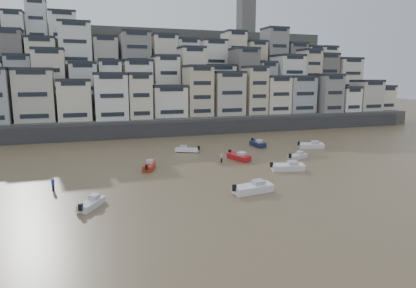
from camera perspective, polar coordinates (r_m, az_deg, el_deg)
name	(u,v)px	position (r m, az deg, el deg)	size (l,w,h in m)	color
ground	(238,266)	(30.03, 4.65, -18.21)	(400.00, 400.00, 0.00)	olive
harbor_wall	(171,129)	(92.39, -5.77, 2.32)	(140.00, 3.00, 3.50)	#38383A
hillside	(157,81)	(131.50, -7.85, 9.51)	(141.04, 66.00, 50.00)	#4C4C47
boat_i	(258,143)	(78.61, 7.65, 0.17)	(5.48, 1.79, 1.49)	#141A41
boat_h	(187,149)	(72.08, -3.26, -0.73)	(4.88, 1.60, 1.33)	white
boat_f	(149,165)	(59.38, -9.04, -3.21)	(4.85, 1.59, 1.32)	#B32516
boat_d	(298,155)	(68.03, 13.64, -1.70)	(4.52, 1.48, 1.23)	silver
boat_b	(288,166)	(58.91, 12.20, -3.32)	(5.55, 1.82, 1.51)	white
boat_a	(253,187)	(47.01, 6.95, -6.56)	(5.80, 1.90, 1.58)	white
boat_j	(91,202)	(43.65, -17.49, -8.52)	(4.59, 1.50, 1.25)	silver
boat_e	(239,156)	(65.26, 4.76, -1.82)	(5.53, 1.81, 1.51)	#B1151B
boat_g	(311,145)	(78.77, 15.62, -0.10)	(5.47, 1.79, 1.49)	white
person_blue	(53,184)	(51.40, -22.74, -5.75)	(0.44, 0.44, 1.74)	#1C35D7
person_pink	(221,158)	(63.12, 2.09, -2.10)	(0.44, 0.44, 1.74)	#D09394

